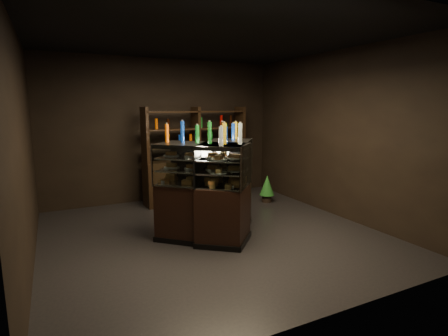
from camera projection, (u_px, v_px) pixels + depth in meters
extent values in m
plane|color=black|center=(212.00, 234.00, 5.55)|extent=(5.00, 5.00, 0.00)
cube|color=black|center=(164.00, 130.00, 7.50)|extent=(5.00, 0.02, 3.00)
cube|color=black|center=(328.00, 165.00, 3.08)|extent=(5.00, 0.02, 3.00)
cube|color=black|center=(336.00, 135.00, 6.38)|extent=(0.02, 5.00, 3.00)
cube|color=black|center=(23.00, 149.00, 4.20)|extent=(0.02, 5.00, 3.00)
cube|color=black|center=(211.00, 37.00, 5.03)|extent=(5.00, 5.00, 0.02)
cube|color=black|center=(225.00, 208.00, 5.49)|extent=(1.32, 1.45, 0.86)
cube|color=black|center=(225.00, 232.00, 5.56)|extent=(1.36, 1.49, 0.08)
cube|color=black|center=(226.00, 144.00, 5.32)|extent=(1.32, 1.45, 0.06)
cube|color=silver|center=(225.00, 181.00, 5.42)|extent=(1.25, 1.38, 0.02)
cube|color=silver|center=(225.00, 168.00, 5.38)|extent=(1.25, 1.38, 0.02)
cube|color=silver|center=(226.00, 156.00, 5.35)|extent=(1.25, 1.38, 0.02)
cube|color=white|center=(247.00, 163.00, 5.30)|extent=(0.81, 1.05, 0.61)
cylinder|color=silver|center=(252.00, 156.00, 5.94)|extent=(0.03, 0.03, 0.63)
cylinder|color=silver|center=(241.00, 170.00, 4.66)|extent=(0.03, 0.03, 0.63)
cube|color=black|center=(203.00, 212.00, 5.29)|extent=(1.42, 1.38, 0.86)
cube|color=black|center=(203.00, 236.00, 5.36)|extent=(1.46, 1.42, 0.08)
cube|color=black|center=(202.00, 146.00, 5.11)|extent=(1.42, 1.38, 0.06)
cube|color=silver|center=(203.00, 183.00, 5.21)|extent=(1.34, 1.31, 0.02)
cube|color=silver|center=(203.00, 170.00, 5.18)|extent=(1.34, 1.31, 0.02)
cube|color=silver|center=(203.00, 158.00, 5.15)|extent=(1.34, 1.31, 0.02)
cube|color=white|center=(194.00, 168.00, 4.84)|extent=(0.97, 0.90, 0.61)
cylinder|color=silver|center=(241.00, 170.00, 4.66)|extent=(0.03, 0.03, 0.63)
cylinder|color=silver|center=(152.00, 165.00, 5.04)|extent=(0.03, 0.03, 0.63)
cube|color=gold|center=(220.00, 186.00, 4.87)|extent=(0.18, 0.20, 0.06)
cube|color=gold|center=(225.00, 181.00, 5.22)|extent=(0.18, 0.20, 0.06)
cube|color=gold|center=(230.00, 176.00, 5.58)|extent=(0.18, 0.20, 0.06)
cube|color=gold|center=(233.00, 172.00, 5.94)|extent=(0.18, 0.20, 0.06)
cylinder|color=white|center=(219.00, 173.00, 4.89)|extent=(0.24, 0.24, 0.02)
cube|color=gold|center=(219.00, 170.00, 4.89)|extent=(0.17, 0.19, 0.05)
cylinder|color=white|center=(223.00, 168.00, 5.22)|extent=(0.24, 0.24, 0.02)
cube|color=gold|center=(223.00, 166.00, 5.21)|extent=(0.17, 0.19, 0.05)
cylinder|color=white|center=(227.00, 165.00, 5.54)|extent=(0.24, 0.24, 0.02)
cube|color=gold|center=(227.00, 163.00, 5.53)|extent=(0.17, 0.19, 0.05)
cylinder|color=white|center=(231.00, 162.00, 5.86)|extent=(0.24, 0.24, 0.02)
cube|color=gold|center=(231.00, 160.00, 5.86)|extent=(0.17, 0.19, 0.05)
cylinder|color=white|center=(219.00, 160.00, 4.86)|extent=(0.24, 0.24, 0.02)
cube|color=gold|center=(219.00, 157.00, 4.85)|extent=(0.17, 0.19, 0.05)
cylinder|color=white|center=(223.00, 156.00, 5.18)|extent=(0.24, 0.24, 0.02)
cube|color=gold|center=(223.00, 154.00, 5.18)|extent=(0.17, 0.19, 0.05)
cylinder|color=white|center=(227.00, 153.00, 5.51)|extent=(0.24, 0.24, 0.02)
cube|color=gold|center=(227.00, 151.00, 5.50)|extent=(0.17, 0.19, 0.05)
cylinder|color=white|center=(231.00, 151.00, 5.83)|extent=(0.24, 0.24, 0.02)
cube|color=gold|center=(231.00, 149.00, 5.82)|extent=(0.17, 0.19, 0.05)
cube|color=gold|center=(168.00, 179.00, 5.33)|extent=(0.19, 0.19, 0.06)
cube|color=gold|center=(191.00, 181.00, 5.23)|extent=(0.19, 0.19, 0.06)
cube|color=gold|center=(214.00, 182.00, 5.12)|extent=(0.19, 0.19, 0.06)
cube|color=gold|center=(238.00, 184.00, 5.02)|extent=(0.19, 0.19, 0.06)
cylinder|color=white|center=(172.00, 167.00, 5.32)|extent=(0.24, 0.24, 0.02)
cube|color=gold|center=(172.00, 165.00, 5.31)|extent=(0.18, 0.18, 0.05)
cylinder|color=white|center=(192.00, 168.00, 5.22)|extent=(0.24, 0.24, 0.02)
cube|color=gold|center=(192.00, 166.00, 5.22)|extent=(0.18, 0.18, 0.05)
cylinder|color=white|center=(213.00, 170.00, 5.13)|extent=(0.24, 0.24, 0.02)
cube|color=gold|center=(213.00, 167.00, 5.12)|extent=(0.18, 0.18, 0.05)
cylinder|color=white|center=(235.00, 171.00, 5.03)|extent=(0.24, 0.24, 0.02)
cube|color=gold|center=(235.00, 168.00, 5.03)|extent=(0.18, 0.18, 0.05)
cylinder|color=white|center=(171.00, 155.00, 5.28)|extent=(0.24, 0.24, 0.02)
cube|color=gold|center=(171.00, 153.00, 5.28)|extent=(0.18, 0.18, 0.05)
cylinder|color=white|center=(192.00, 156.00, 5.19)|extent=(0.24, 0.24, 0.02)
cube|color=gold|center=(192.00, 154.00, 5.18)|extent=(0.18, 0.18, 0.05)
cylinder|color=white|center=(213.00, 157.00, 5.10)|extent=(0.24, 0.24, 0.02)
cube|color=gold|center=(213.00, 155.00, 5.09)|extent=(0.18, 0.18, 0.05)
cylinder|color=white|center=(235.00, 158.00, 5.00)|extent=(0.24, 0.24, 0.02)
cube|color=gold|center=(235.00, 156.00, 5.00)|extent=(0.18, 0.18, 0.05)
cylinder|color=#147223|center=(218.00, 136.00, 4.75)|extent=(0.06, 0.06, 0.28)
cylinder|color=silver|center=(218.00, 125.00, 4.73)|extent=(0.03, 0.03, 0.02)
cylinder|color=#D8590A|center=(221.00, 135.00, 4.97)|extent=(0.06, 0.06, 0.28)
cylinder|color=silver|center=(221.00, 124.00, 4.94)|extent=(0.03, 0.03, 0.02)
cylinder|color=black|center=(224.00, 133.00, 5.18)|extent=(0.06, 0.06, 0.28)
cylinder|color=silver|center=(224.00, 123.00, 5.15)|extent=(0.03, 0.03, 0.02)
cylinder|color=#0F38B2|center=(227.00, 132.00, 5.39)|extent=(0.06, 0.06, 0.28)
cylinder|color=silver|center=(227.00, 123.00, 5.37)|extent=(0.03, 0.03, 0.02)
cylinder|color=silver|center=(229.00, 131.00, 5.61)|extent=(0.06, 0.06, 0.28)
cylinder|color=silver|center=(229.00, 122.00, 5.58)|extent=(0.03, 0.03, 0.02)
cylinder|color=#B20C0A|center=(232.00, 130.00, 5.82)|extent=(0.06, 0.06, 0.28)
cylinder|color=silver|center=(232.00, 121.00, 5.80)|extent=(0.03, 0.03, 0.02)
cylinder|color=#147223|center=(168.00, 133.00, 5.24)|extent=(0.06, 0.06, 0.28)
cylinder|color=silver|center=(167.00, 123.00, 5.22)|extent=(0.03, 0.03, 0.02)
cylinder|color=#D8590A|center=(181.00, 133.00, 5.18)|extent=(0.06, 0.06, 0.28)
cylinder|color=silver|center=(181.00, 123.00, 5.15)|extent=(0.03, 0.03, 0.02)
cylinder|color=black|center=(195.00, 134.00, 5.12)|extent=(0.06, 0.06, 0.28)
cylinder|color=silver|center=(195.00, 124.00, 5.09)|extent=(0.03, 0.03, 0.02)
cylinder|color=#0F38B2|center=(210.00, 134.00, 5.05)|extent=(0.06, 0.06, 0.28)
cylinder|color=silver|center=(209.00, 124.00, 5.03)|extent=(0.03, 0.03, 0.02)
cylinder|color=silver|center=(224.00, 134.00, 4.99)|extent=(0.06, 0.06, 0.28)
cylinder|color=silver|center=(224.00, 124.00, 4.97)|extent=(0.03, 0.03, 0.02)
cylinder|color=#B20C0A|center=(239.00, 135.00, 4.93)|extent=(0.06, 0.06, 0.28)
cylinder|color=silver|center=(239.00, 124.00, 4.90)|extent=(0.03, 0.03, 0.02)
cylinder|color=black|center=(267.00, 198.00, 7.43)|extent=(0.20, 0.20, 0.15)
cone|color=#1F5F1B|center=(267.00, 185.00, 7.38)|extent=(0.31, 0.31, 0.43)
cone|color=#1F5F1B|center=(267.00, 179.00, 7.36)|extent=(0.24, 0.24, 0.30)
cube|color=black|center=(197.00, 180.00, 7.53)|extent=(2.29, 0.57, 0.90)
cube|color=black|center=(145.00, 135.00, 6.81)|extent=(0.08, 0.38, 1.10)
cube|color=black|center=(196.00, 133.00, 7.35)|extent=(0.08, 0.38, 1.10)
cube|color=black|center=(240.00, 131.00, 7.90)|extent=(0.08, 0.38, 1.10)
cube|color=black|center=(196.00, 145.00, 7.40)|extent=(2.24, 0.52, 0.03)
cube|color=black|center=(196.00, 129.00, 7.34)|extent=(2.24, 0.52, 0.03)
cube|color=black|center=(196.00, 112.00, 7.28)|extent=(2.24, 0.52, 0.03)
cylinder|color=#147223|center=(157.00, 141.00, 6.95)|extent=(0.06, 0.06, 0.22)
cylinder|color=#D8590A|center=(169.00, 141.00, 7.07)|extent=(0.06, 0.06, 0.22)
cylinder|color=black|center=(180.00, 140.00, 7.19)|extent=(0.06, 0.06, 0.22)
cylinder|color=#0F38B2|center=(191.00, 139.00, 7.32)|extent=(0.06, 0.06, 0.22)
cylinder|color=silver|center=(201.00, 139.00, 7.44)|extent=(0.06, 0.06, 0.22)
cylinder|color=#B20C0A|center=(211.00, 138.00, 7.56)|extent=(0.06, 0.06, 0.22)
cylinder|color=yellow|center=(221.00, 138.00, 7.68)|extent=(0.06, 0.06, 0.22)
cylinder|color=#147223|center=(231.00, 137.00, 7.80)|extent=(0.06, 0.06, 0.22)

